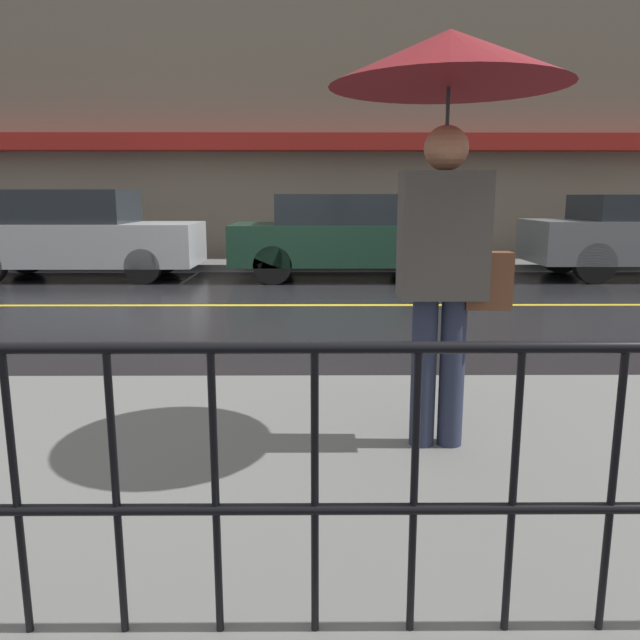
% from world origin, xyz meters
% --- Properties ---
extents(ground_plane, '(80.00, 80.00, 0.00)m').
position_xyz_m(ground_plane, '(0.00, 0.00, 0.00)').
color(ground_plane, black).
extents(sidewalk_near, '(28.00, 3.09, 0.14)m').
position_xyz_m(sidewalk_near, '(0.00, -5.43, 0.07)').
color(sidewalk_near, '#60605E').
rests_on(sidewalk_near, ground_plane).
extents(sidewalk_far, '(28.00, 1.64, 0.14)m').
position_xyz_m(sidewalk_far, '(0.00, 4.71, 0.07)').
color(sidewalk_far, '#60605E').
rests_on(sidewalk_far, ground_plane).
extents(lane_marking, '(25.20, 0.12, 0.01)m').
position_xyz_m(lane_marking, '(0.00, 0.00, 0.00)').
color(lane_marking, gold).
rests_on(lane_marking, ground_plane).
extents(building_storefront, '(28.00, 0.85, 6.59)m').
position_xyz_m(building_storefront, '(0.00, 5.66, 3.26)').
color(building_storefront, '#706656').
rests_on(building_storefront, ground_plane).
extents(railing_foreground, '(12.00, 0.04, 0.94)m').
position_xyz_m(railing_foreground, '(-0.00, -6.72, 0.72)').
color(railing_foreground, black).
rests_on(railing_foreground, sidewalk_near).
extents(pedestrian, '(1.20, 1.20, 2.14)m').
position_xyz_m(pedestrian, '(1.12, -5.22, 1.89)').
color(pedestrian, '#23283D').
rests_on(pedestrian, sidewalk_near).
extents(car_silver, '(4.28, 1.70, 1.59)m').
position_xyz_m(car_silver, '(-3.87, 2.90, 0.79)').
color(car_silver, '#B2B5BA').
rests_on(car_silver, ground_plane).
extents(car_dark_green, '(4.05, 1.83, 1.51)m').
position_xyz_m(car_dark_green, '(0.93, 2.90, 0.77)').
color(car_dark_green, '#193828').
rests_on(car_dark_green, ground_plane).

